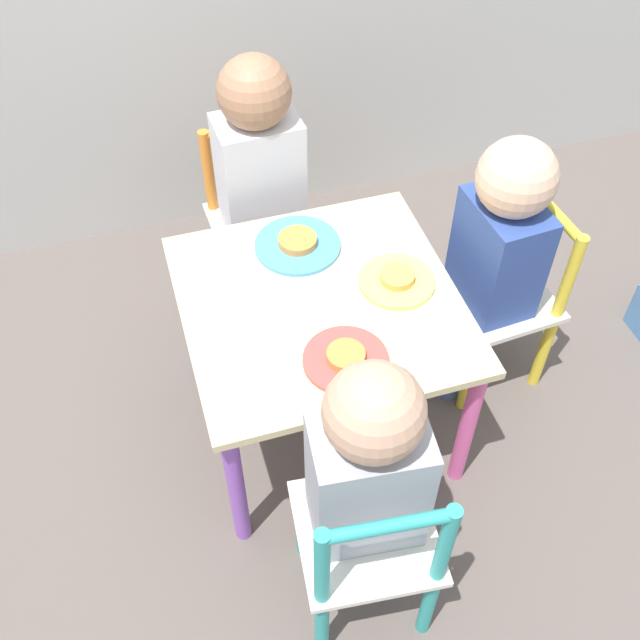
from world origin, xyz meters
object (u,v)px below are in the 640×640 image
object	(u,v)px
chair_teal	(369,546)
child_front	(366,469)
kids_table	(320,319)
child_right	(494,248)
plate_right	(397,280)
chair_yellow	(502,298)
plate_front	(346,359)
child_back	(262,173)
chair_orange	(260,223)
plate_back	(298,244)

from	to	relation	value
chair_teal	child_front	world-z (taller)	child_front
kids_table	child_right	size ratio (longest dim) A/B	0.82
child_front	plate_right	distance (m)	0.47
chair_yellow	plate_front	world-z (taller)	chair_yellow
chair_teal	child_back	xyz separation A→B (m)	(0.03, 0.90, 0.21)
child_front	child_back	distance (m)	0.84
child_back	plate_front	xyz separation A→B (m)	(0.02, -0.59, -0.02)
chair_orange	child_right	size ratio (longest dim) A/B	0.71
child_right	child_back	xyz separation A→B (m)	(-0.44, 0.39, 0.02)
kids_table	chair_yellow	distance (m)	0.49
chair_yellow	chair_teal	xyz separation A→B (m)	(-0.53, -0.51, 0.00)
child_right	plate_back	world-z (taller)	child_right
chair_yellow	child_front	world-z (taller)	child_front
plate_right	plate_back	xyz separation A→B (m)	(-0.17, 0.17, 0.00)
plate_right	kids_table	bearing A→B (deg)	180.00
kids_table	child_front	xyz separation A→B (m)	(-0.04, -0.42, 0.06)
chair_orange	child_right	bearing A→B (deg)	-48.29
kids_table	child_front	size ratio (longest dim) A/B	0.82
chair_teal	child_right	world-z (taller)	child_right
child_back	plate_front	size ratio (longest dim) A/B	4.41
child_back	plate_right	xyz separation A→B (m)	(0.19, -0.42, -0.02)
child_right	plate_front	size ratio (longest dim) A/B	4.16
child_front	child_back	world-z (taller)	child_back
chair_yellow	chair_teal	bearing A→B (deg)	-50.07
child_back	chair_teal	bearing A→B (deg)	-94.71
plate_back	plate_right	bearing A→B (deg)	-45.00
child_back	kids_table	bearing A→B (deg)	-90.00
child_right	plate_back	bearing A→B (deg)	-113.10
plate_right	child_right	bearing A→B (deg)	7.18
child_right	child_front	world-z (taller)	same
child_front	plate_front	distance (m)	0.25
kids_table	chair_teal	world-z (taller)	chair_teal
kids_table	child_back	xyz separation A→B (m)	(-0.02, 0.42, 0.09)
child_right	child_back	size ratio (longest dim) A/B	0.94
chair_teal	plate_back	distance (m)	0.68
chair_yellow	plate_right	xyz separation A→B (m)	(-0.30, -0.04, 0.18)
child_back	plate_right	distance (m)	0.46
chair_orange	plate_front	world-z (taller)	chair_orange
plate_front	plate_back	bearing A→B (deg)	90.00
chair_yellow	child_back	world-z (taller)	child_back
kids_table	child_back	distance (m)	0.43
chair_orange	plate_right	bearing A→B (deg)	-70.44
child_right	child_back	bearing A→B (deg)	-135.73
plate_back	child_front	bearing A→B (deg)	-94.20
chair_orange	plate_right	xyz separation A→B (m)	(0.20, -0.48, 0.18)
kids_table	child_right	distance (m)	0.42
kids_table	plate_right	world-z (taller)	plate_right
plate_front	plate_back	world-z (taller)	same
child_right	plate_back	xyz separation A→B (m)	(-0.42, 0.14, -0.00)
chair_teal	plate_right	xyz separation A→B (m)	(0.22, 0.48, 0.18)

